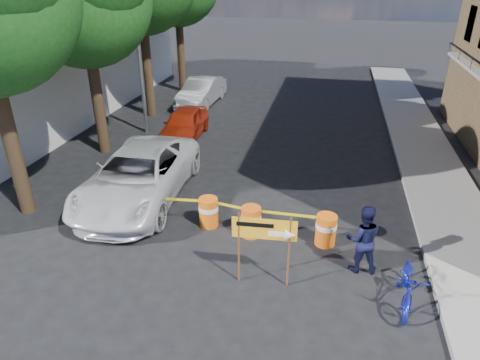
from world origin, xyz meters
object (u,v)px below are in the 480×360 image
at_px(bicycle, 412,267).
at_px(sedan_red, 184,124).
at_px(barrel_mid_left, 209,212).
at_px(detour_sign, 273,235).
at_px(barrel_mid_right, 251,221).
at_px(pedestrian, 363,239).
at_px(suv_white, 139,176).
at_px(barrel_far_right, 326,229).
at_px(barrel_far_left, 129,207).
at_px(sedan_silver, 202,91).

xyz_separation_m(bicycle, sedan_red, (-8.32, 8.98, -0.33)).
xyz_separation_m(barrel_mid_left, detour_sign, (2.19, -2.23, 0.94)).
xyz_separation_m(barrel_mid_right, pedestrian, (2.97, -0.94, 0.44)).
bearing_deg(suv_white, pedestrian, -20.53).
xyz_separation_m(barrel_far_right, detour_sign, (-1.22, -1.98, 0.94)).
height_order(barrel_mid_right, pedestrian, pedestrian).
relative_size(barrel_mid_left, barrel_mid_right, 1.00).
distance_m(barrel_far_right, bicycle, 2.77).
relative_size(barrel_mid_right, barrel_far_right, 1.00).
bearing_deg(barrel_far_left, barrel_mid_left, 5.83).
bearing_deg(detour_sign, suv_white, 141.83).
height_order(barrel_mid_left, barrel_far_right, same).
distance_m(barrel_mid_right, bicycle, 4.46).
bearing_deg(pedestrian, barrel_mid_left, -21.37).
bearing_deg(sedan_red, pedestrian, -50.05).
xyz_separation_m(barrel_mid_left, sedan_red, (-3.04, 6.77, 0.20)).
height_order(bicycle, sedan_red, bicycle).
height_order(barrel_far_left, sedan_silver, sedan_silver).
distance_m(barrel_far_left, barrel_mid_left, 2.41).
bearing_deg(barrel_mid_left, sedan_red, 114.15).
xyz_separation_m(sedan_red, sedan_silver, (-0.77, 5.25, 0.07)).
relative_size(sedan_red, sedan_silver, 0.88).
xyz_separation_m(barrel_far_left, barrel_far_right, (5.81, 0.00, 0.00)).
xyz_separation_m(barrel_far_left, barrel_mid_right, (3.72, 0.00, 0.00)).
relative_size(pedestrian, suv_white, 0.30).
xyz_separation_m(suv_white, sedan_silver, (-1.14, 10.90, -0.10)).
bearing_deg(suv_white, detour_sign, -36.77).
distance_m(barrel_mid_left, bicycle, 5.76).
bearing_deg(detour_sign, barrel_far_right, 54.89).
bearing_deg(barrel_far_right, pedestrian, -46.97).
height_order(barrel_mid_right, barrel_far_right, same).
height_order(detour_sign, bicycle, bicycle).
height_order(detour_sign, suv_white, detour_sign).
bearing_deg(suv_white, bicycle, -24.92).
bearing_deg(sedan_silver, barrel_far_right, -55.97).
relative_size(barrel_mid_left, sedan_silver, 0.20).
bearing_deg(barrel_far_left, sedan_silver, 96.55).
relative_size(bicycle, suv_white, 0.33).
bearing_deg(barrel_far_left, barrel_far_right, 0.01).
bearing_deg(barrel_far_right, detour_sign, -121.49).
height_order(barrel_mid_left, sedan_silver, sedan_silver).
xyz_separation_m(barrel_far_left, barrel_mid_left, (2.40, 0.24, 0.00)).
bearing_deg(barrel_far_right, barrel_mid_right, -179.99).
bearing_deg(detour_sign, barrel_mid_right, 110.17).
bearing_deg(pedestrian, barrel_mid_right, -23.49).
distance_m(barrel_far_right, detour_sign, 2.51).
height_order(detour_sign, pedestrian, detour_sign).
bearing_deg(sedan_red, bicycle, -49.86).
relative_size(barrel_far_left, barrel_mid_right, 1.00).
xyz_separation_m(barrel_far_right, sedan_red, (-6.44, 7.02, 0.20)).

